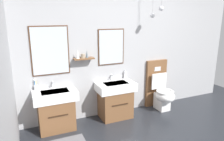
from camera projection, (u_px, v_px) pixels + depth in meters
name	position (u px, v px, depth m)	size (l,w,h in m)	color
wall_back	(132.00, 48.00, 4.18)	(4.67, 0.56, 2.57)	#A8A8AA
vanity_sink_left	(56.00, 109.00, 3.57)	(0.71, 0.47, 0.69)	brown
tap_on_left_sink	(53.00, 84.00, 3.62)	(0.03, 0.13, 0.11)	silver
vanity_sink_right	(115.00, 99.00, 4.00)	(0.71, 0.47, 0.69)	brown
tap_on_right_sink	(112.00, 77.00, 4.05)	(0.03, 0.13, 0.11)	silver
toilet	(160.00, 91.00, 4.39)	(0.48, 0.62, 1.00)	brown
toothbrush_cup	(36.00, 87.00, 3.50)	(0.07, 0.07, 0.20)	silver
soap_dispenser	(125.00, 75.00, 4.16)	(0.06, 0.06, 0.18)	white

